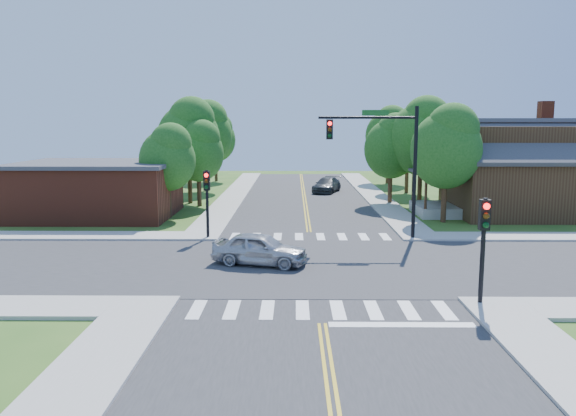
{
  "coord_description": "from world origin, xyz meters",
  "views": [
    {
      "loc": [
        -0.91,
        -24.5,
        6.32
      ],
      "look_at": [
        -1.18,
        2.61,
        2.2
      ],
      "focal_mm": 35.0,
      "sensor_mm": 36.0,
      "label": 1
    }
  ],
  "objects_px": {
    "signal_pole_se": "(484,231)",
    "house_ne": "(526,167)",
    "signal_pole_nw": "(207,191)",
    "signal_mast_ne": "(384,151)",
    "car_silver": "(260,250)",
    "car_dgrey": "(327,185)"
  },
  "relations": [
    {
      "from": "house_ne",
      "to": "car_silver",
      "type": "relative_size",
      "value": 2.87
    },
    {
      "from": "car_dgrey",
      "to": "signal_mast_ne",
      "type": "bearing_deg",
      "value": -66.88
    },
    {
      "from": "signal_pole_se",
      "to": "house_ne",
      "type": "relative_size",
      "value": 0.29
    },
    {
      "from": "signal_pole_nw",
      "to": "car_dgrey",
      "type": "bearing_deg",
      "value": 69.78
    },
    {
      "from": "signal_pole_nw",
      "to": "car_dgrey",
      "type": "relative_size",
      "value": 0.77
    },
    {
      "from": "signal_pole_se",
      "to": "car_dgrey",
      "type": "xyz_separation_m",
      "value": [
        -3.47,
        32.19,
        -2.0
      ]
    },
    {
      "from": "signal_mast_ne",
      "to": "signal_pole_se",
      "type": "bearing_deg",
      "value": -81.44
    },
    {
      "from": "signal_pole_se",
      "to": "house_ne",
      "type": "height_order",
      "value": "house_ne"
    },
    {
      "from": "car_silver",
      "to": "house_ne",
      "type": "bearing_deg",
      "value": -35.58
    },
    {
      "from": "signal_pole_nw",
      "to": "house_ne",
      "type": "relative_size",
      "value": 0.29
    },
    {
      "from": "signal_pole_nw",
      "to": "car_dgrey",
      "type": "distance_m",
      "value": 22.46
    },
    {
      "from": "signal_pole_nw",
      "to": "house_ne",
      "type": "xyz_separation_m",
      "value": [
        20.71,
        8.66,
        0.67
      ]
    },
    {
      "from": "signal_pole_nw",
      "to": "car_dgrey",
      "type": "xyz_separation_m",
      "value": [
        7.73,
        20.99,
        -2.0
      ]
    },
    {
      "from": "signal_pole_nw",
      "to": "car_silver",
      "type": "distance_m",
      "value": 6.75
    },
    {
      "from": "house_ne",
      "to": "car_silver",
      "type": "bearing_deg",
      "value": -140.81
    },
    {
      "from": "signal_pole_se",
      "to": "signal_pole_nw",
      "type": "relative_size",
      "value": 1.0
    },
    {
      "from": "house_ne",
      "to": "signal_mast_ne",
      "type": "bearing_deg",
      "value": -142.32
    },
    {
      "from": "signal_mast_ne",
      "to": "signal_pole_nw",
      "type": "relative_size",
      "value": 1.89
    },
    {
      "from": "house_ne",
      "to": "car_silver",
      "type": "xyz_separation_m",
      "value": [
        -17.52,
        -14.29,
        -2.6
      ]
    },
    {
      "from": "signal_pole_nw",
      "to": "signal_pole_se",
      "type": "bearing_deg",
      "value": -45.0
    },
    {
      "from": "signal_pole_se",
      "to": "signal_pole_nw",
      "type": "bearing_deg",
      "value": 135.0
    },
    {
      "from": "car_dgrey",
      "to": "car_silver",
      "type": "bearing_deg",
      "value": -81.43
    }
  ]
}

